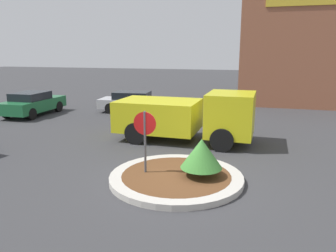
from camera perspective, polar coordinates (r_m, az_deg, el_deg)
ground_plane at (r=9.96m, az=1.44°, el=-9.41°), size 120.00×120.00×0.00m
traffic_island at (r=9.93m, az=1.44°, el=-8.95°), size 3.99×3.99×0.18m
stop_sign at (r=9.76m, az=-4.05°, el=-1.12°), size 0.70×0.07×2.06m
island_shrub at (r=9.64m, az=5.85°, el=-4.77°), size 1.23×1.23×1.12m
utility_truck at (r=13.92m, az=3.24°, el=1.85°), size 5.80×2.57×2.15m
storefront_building at (r=26.36m, az=24.06°, el=12.11°), size 10.07×6.07×7.81m
parked_sedan_green at (r=21.35m, az=-22.47°, el=3.69°), size 1.92×4.23×1.40m
parked_sedan_silver at (r=20.82m, az=-5.80°, el=4.25°), size 4.68×2.14×1.29m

